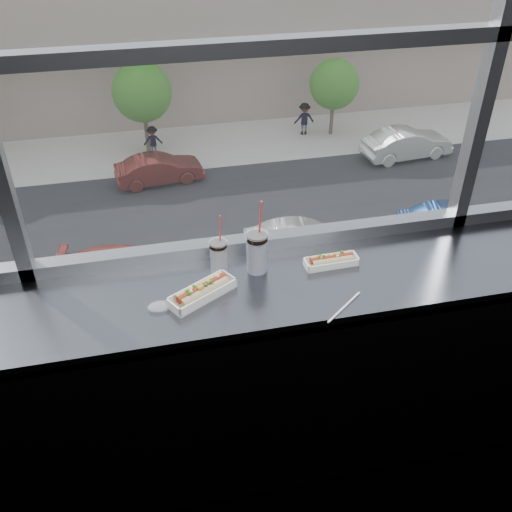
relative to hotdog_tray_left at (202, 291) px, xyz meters
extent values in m
plane|color=black|center=(0.29, 0.30, -0.58)|extent=(6.00, 0.00, 6.00)
cube|color=slate|center=(0.29, 0.03, -0.06)|extent=(6.00, 0.55, 0.06)
cube|color=slate|center=(0.29, -0.23, -0.58)|extent=(6.00, 0.04, 1.04)
cube|color=white|center=(0.00, 0.00, -0.03)|extent=(0.30, 0.23, 0.01)
cube|color=white|center=(0.00, 0.00, -0.01)|extent=(0.30, 0.23, 0.04)
cylinder|color=tan|center=(0.00, 0.00, 0.00)|extent=(0.22, 0.16, 0.05)
cylinder|color=maroon|center=(0.00, 0.00, 0.02)|extent=(0.22, 0.15, 0.03)
cube|color=white|center=(0.59, 0.10, -0.03)|extent=(0.24, 0.09, 0.01)
cube|color=white|center=(0.59, 0.10, -0.01)|extent=(0.24, 0.09, 0.03)
cylinder|color=tan|center=(0.59, 0.10, 0.00)|extent=(0.18, 0.05, 0.04)
cylinder|color=maroon|center=(0.59, 0.10, 0.01)|extent=(0.19, 0.03, 0.03)
cylinder|color=white|center=(0.10, 0.16, 0.04)|extent=(0.07, 0.07, 0.15)
cylinder|color=black|center=(0.10, 0.16, 0.11)|extent=(0.08, 0.08, 0.02)
cylinder|color=silver|center=(0.10, 0.16, 0.12)|extent=(0.08, 0.08, 0.01)
cylinder|color=red|center=(0.11, 0.15, 0.19)|extent=(0.01, 0.04, 0.15)
cylinder|color=white|center=(0.26, 0.13, 0.06)|extent=(0.09, 0.09, 0.18)
cylinder|color=black|center=(0.26, 0.13, 0.14)|extent=(0.09, 0.09, 0.02)
cylinder|color=silver|center=(0.26, 0.13, 0.15)|extent=(0.10, 0.10, 0.01)
cylinder|color=red|center=(0.27, 0.13, 0.23)|extent=(0.01, 0.05, 0.19)
cylinder|color=white|center=(0.54, -0.19, -0.03)|extent=(0.19, 0.15, 0.01)
ellipsoid|color=silver|center=(-0.18, -0.04, -0.02)|extent=(0.10, 0.07, 0.02)
plane|color=#A7A095|center=(0.29, 43.80, -12.13)|extent=(120.00, 120.00, 0.00)
cube|color=#A7A095|center=(0.29, 7.30, -12.11)|extent=(50.00, 14.00, 0.04)
cube|color=black|center=(0.29, 20.30, -12.10)|extent=(80.00, 10.00, 0.06)
cube|color=#A7A095|center=(0.29, 28.30, -12.11)|extent=(80.00, 6.00, 0.04)
cube|color=gray|center=(0.29, 38.30, -8.13)|extent=(50.00, 14.00, 8.00)
imported|color=silver|center=(5.83, 16.30, -11.03)|extent=(3.34, 6.53, 2.09)
imported|color=maroon|center=(0.73, 24.30, -11.12)|extent=(3.03, 5.94, 1.90)
imported|color=#BC4439|center=(-1.23, 16.30, -11.12)|extent=(3.12, 5.99, 1.91)
imported|color=silver|center=(14.01, 24.30, -11.00)|extent=(3.39, 6.70, 2.15)
imported|color=navy|center=(12.46, 16.30, -11.05)|extent=(3.26, 6.37, 2.04)
imported|color=#66605B|center=(9.53, 28.62, -10.96)|extent=(1.00, 0.75, 2.26)
imported|color=#66605B|center=(0.67, 27.68, -11.11)|extent=(0.87, 0.66, 1.97)
cylinder|color=#47382B|center=(0.40, 28.30, -10.94)|extent=(0.24, 0.24, 2.38)
sphere|color=#357320|center=(0.40, 28.30, -8.76)|extent=(3.17, 3.17, 3.17)
cylinder|color=#47382B|center=(11.10, 28.30, -11.07)|extent=(0.21, 0.21, 2.12)
sphere|color=#357320|center=(11.10, 28.30, -9.12)|extent=(2.83, 2.83, 2.83)
camera|label=1|loc=(-0.18, -1.81, 1.45)|focal=40.00mm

